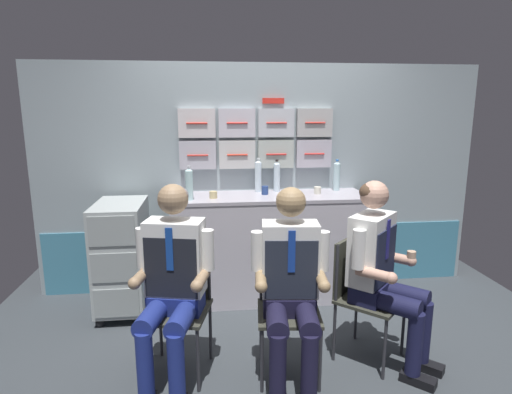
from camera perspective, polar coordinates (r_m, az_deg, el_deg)
name	(u,v)px	position (r m, az deg, el deg)	size (l,w,h in m)	color
ground	(285,366)	(3.19, 3.85, -21.72)	(4.80, 4.80, 0.04)	#363B40
galley_bulkhead	(260,180)	(4.07, 0.58, 2.27)	(4.20, 0.14, 2.15)	#95A5AA
galley_counter	(268,247)	(3.95, 1.68, -6.69)	(1.77, 0.53, 0.97)	#BEB8C3
service_trolley	(122,254)	(3.84, -17.56, -7.37)	(0.40, 0.65, 0.96)	black
folding_chair_left	(180,293)	(2.96, -10.12, -12.61)	(0.48, 0.48, 0.85)	#2D2D33
crew_member_left	(172,276)	(2.75, -11.21, -10.42)	(0.52, 0.67, 1.29)	black
folding_chair_right	(288,295)	(2.91, 4.36, -12.93)	(0.44, 0.44, 0.85)	#2D2D33
crew_member_right	(291,280)	(2.69, 4.70, -11.00)	(0.49, 0.63, 1.27)	black
folding_chair_by_counter	(359,285)	(3.13, 13.61, -11.38)	(0.57, 0.57, 0.85)	#2D2D33
crew_member_by_counter	(382,266)	(3.01, 16.61, -8.82)	(0.66, 0.65, 1.28)	black
sparkling_bottle_green	(337,176)	(4.09, 10.79, 2.82)	(0.06, 0.06, 0.30)	silver
water_bottle_clear	(258,176)	(3.95, 0.30, 2.86)	(0.06, 0.06, 0.32)	silver
water_bottle_blue_cap	(189,184)	(3.64, -8.96, 1.76)	(0.06, 0.06, 0.29)	silver
water_bottle_short	(277,176)	(3.98, 2.80, 2.79)	(0.06, 0.06, 0.30)	silver
paper_cup_tan	(213,195)	(3.70, -5.76, 0.33)	(0.07, 0.07, 0.06)	tan
paper_cup_blue	(265,190)	(3.85, 1.20, 0.94)	(0.06, 0.06, 0.08)	navy
espresso_cup_small	(318,190)	(3.92, 8.26, 0.93)	(0.06, 0.06, 0.06)	beige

